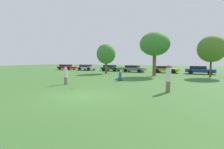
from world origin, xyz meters
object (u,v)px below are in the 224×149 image
(bystander_sitting, at_px, (120,77))
(parked_car_yellow, at_px, (166,69))
(person_thrower, at_px, (66,76))
(parked_car_blue, at_px, (200,70))
(person_catcher, at_px, (168,78))
(parked_car_green, at_px, (111,68))
(parked_car_grey, at_px, (134,68))
(parked_car_silver, at_px, (86,67))
(frisbee, at_px, (91,65))
(tree_1, at_px, (155,44))
(tree_2, at_px, (212,49))
(parked_car_red, at_px, (66,67))
(tree_0, at_px, (106,54))

(bystander_sitting, xyz_separation_m, parked_car_yellow, (2.53, 14.00, 0.22))
(bystander_sitting, bearing_deg, person_thrower, -125.76)
(person_thrower, distance_m, parked_car_blue, 21.71)
(person_catcher, relative_size, bystander_sitting, 1.88)
(parked_car_green, xyz_separation_m, parked_car_grey, (5.05, -0.42, -0.01))
(parked_car_silver, bearing_deg, frisbee, -50.08)
(person_catcher, bearing_deg, tree_1, -75.20)
(tree_2, bearing_deg, parked_car_green, 163.32)
(bystander_sitting, xyz_separation_m, tree_1, (2.08, 7.09, 4.02))
(person_catcher, bearing_deg, bystander_sitting, -40.09)
(parked_car_silver, bearing_deg, bystander_sitting, -40.38)
(person_thrower, height_order, parked_car_red, person_thrower)
(person_thrower, height_order, parked_car_silver, person_thrower)
(parked_car_green, height_order, parked_car_grey, same)
(person_thrower, xyz_separation_m, tree_2, (12.42, 13.22, 2.84))
(parked_car_red, distance_m, parked_car_grey, 16.34)
(bystander_sitting, xyz_separation_m, parked_car_grey, (-3.16, 13.22, 0.24))
(parked_car_yellow, bearing_deg, person_catcher, -77.10)
(tree_0, bearing_deg, person_thrower, -77.89)
(tree_1, bearing_deg, parked_car_silver, 158.41)
(parked_car_red, height_order, parked_car_yellow, parked_car_red)
(bystander_sitting, relative_size, parked_car_blue, 0.23)
(parked_car_silver, bearing_deg, tree_0, -31.43)
(parked_car_blue, bearing_deg, tree_0, -153.94)
(person_thrower, distance_m, frisbee, 2.82)
(parked_car_red, bearing_deg, tree_0, -17.95)
(tree_1, height_order, parked_car_blue, tree_1)
(person_thrower, relative_size, bystander_sitting, 1.61)
(parked_car_grey, bearing_deg, parked_car_silver, -178.16)
(tree_2, bearing_deg, parked_car_silver, 167.79)
(bystander_sitting, bearing_deg, parked_car_red, 146.00)
(person_catcher, xyz_separation_m, tree_1, (-3.55, 11.42, 3.46))
(parked_car_blue, bearing_deg, parked_car_red, -175.28)
(frisbee, height_order, tree_1, tree_1)
(parked_car_silver, distance_m, parked_car_green, 5.94)
(person_thrower, distance_m, parked_car_yellow, 19.64)
(tree_2, xyz_separation_m, parked_car_silver, (-23.15, 5.01, -3.01))
(tree_1, distance_m, parked_car_blue, 9.65)
(parked_car_red, xyz_separation_m, parked_car_blue, (27.37, 0.68, 0.03))
(person_catcher, bearing_deg, frisbee, -1.42)
(parked_car_silver, bearing_deg, parked_car_green, 4.70)
(parked_car_silver, distance_m, parked_car_grey, 10.98)
(tree_1, xyz_separation_m, parked_car_grey, (-5.23, 6.14, -3.78))
(person_thrower, relative_size, parked_car_silver, 0.40)
(tree_0, distance_m, parked_car_silver, 10.08)
(person_catcher, height_order, parked_car_grey, person_catcher)
(parked_car_grey, distance_m, parked_car_yellow, 5.74)
(frisbee, relative_size, parked_car_grey, 0.07)
(person_thrower, xyz_separation_m, parked_car_blue, (11.28, 18.55, -0.15))
(parked_car_silver, bearing_deg, parked_car_blue, 4.14)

